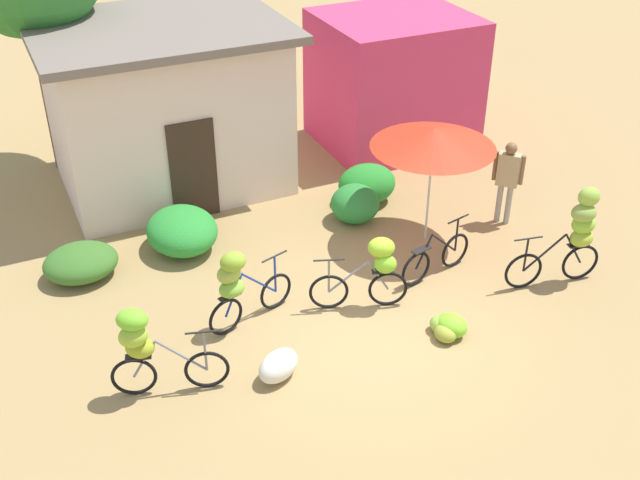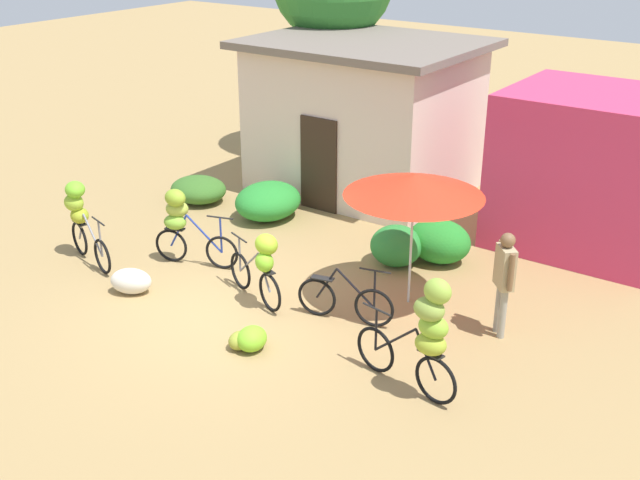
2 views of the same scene
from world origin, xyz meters
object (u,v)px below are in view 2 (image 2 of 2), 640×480
(bicycle_rightmost, at_px, (426,329))
(produce_sack, at_px, (131,281))
(building_low, at_px, (364,115))
(bicycle_by_shop, at_px, (345,301))
(person_vendor, at_px, (504,274))
(market_umbrella, at_px, (414,185))
(bicycle_center_loaded, at_px, (262,262))
(bicycle_near_pile, at_px, (182,220))
(shop_pink, at_px, (593,170))
(bicycle_leftmost, at_px, (80,214))
(banana_pile_on_ground, at_px, (249,338))

(bicycle_rightmost, distance_m, produce_sack, 5.48)
(building_low, height_order, bicycle_by_shop, building_low)
(bicycle_rightmost, xyz_separation_m, person_vendor, (0.17, 2.11, 0.00))
(market_umbrella, bearing_deg, building_low, 130.42)
(market_umbrella, distance_m, bicycle_center_loaded, 2.71)
(bicycle_near_pile, bearing_deg, shop_pink, 42.72)
(market_umbrella, bearing_deg, bicycle_near_pile, -165.28)
(shop_pink, relative_size, bicycle_by_shop, 2.05)
(shop_pink, xyz_separation_m, bicycle_by_shop, (-2.03, -5.22, -1.11))
(bicycle_leftmost, distance_m, bicycle_by_shop, 5.30)
(shop_pink, relative_size, bicycle_leftmost, 2.00)
(produce_sack, height_order, person_vendor, person_vendor)
(banana_pile_on_ground, bearing_deg, shop_pink, 67.86)
(building_low, height_order, bicycle_center_loaded, building_low)
(building_low, relative_size, bicycle_by_shop, 3.08)
(bicycle_leftmost, xyz_separation_m, bicycle_by_shop, (5.20, 0.84, -0.53))
(bicycle_by_shop, bearing_deg, banana_pile_on_ground, -115.23)
(building_low, xyz_separation_m, produce_sack, (-0.32, -6.69, -1.47))
(bicycle_by_shop, bearing_deg, market_umbrella, 66.19)
(market_umbrella, distance_m, bicycle_by_shop, 2.09)
(banana_pile_on_ground, bearing_deg, building_low, 109.44)
(bicycle_leftmost, height_order, person_vendor, person_vendor)
(building_low, relative_size, market_umbrella, 2.17)
(building_low, relative_size, bicycle_rightmost, 2.71)
(shop_pink, distance_m, person_vendor, 4.24)
(shop_pink, bearing_deg, building_low, 178.10)
(shop_pink, distance_m, bicycle_center_loaded, 6.56)
(bicycle_rightmost, height_order, person_vendor, bicycle_rightmost)
(bicycle_center_loaded, relative_size, banana_pile_on_ground, 2.37)
(market_umbrella, height_order, bicycle_center_loaded, market_umbrella)
(building_low, xyz_separation_m, bicycle_by_shop, (3.14, -5.40, -1.33))
(bicycle_by_shop, distance_m, person_vendor, 2.46)
(bicycle_near_pile, height_order, bicycle_by_shop, bicycle_near_pile)
(produce_sack, bearing_deg, bicycle_near_pile, 94.51)
(market_umbrella, distance_m, banana_pile_on_ground, 3.45)
(bicycle_rightmost, relative_size, person_vendor, 1.06)
(bicycle_leftmost, distance_m, bicycle_center_loaded, 3.84)
(building_low, xyz_separation_m, bicycle_leftmost, (-2.07, -6.24, -0.80))
(building_low, distance_m, bicycle_near_pile, 5.41)
(banana_pile_on_ground, bearing_deg, bicycle_rightmost, 8.43)
(bicycle_center_loaded, height_order, bicycle_by_shop, bicycle_center_loaded)
(shop_pink, distance_m, produce_sack, 8.61)
(shop_pink, height_order, banana_pile_on_ground, shop_pink)
(person_vendor, bearing_deg, shop_pink, 91.46)
(shop_pink, xyz_separation_m, produce_sack, (-5.48, -6.52, -1.24))
(bicycle_near_pile, height_order, bicycle_rightmost, bicycle_rightmost)
(bicycle_rightmost, distance_m, banana_pile_on_ground, 2.84)
(shop_pink, bearing_deg, produce_sack, -130.05)
(produce_sack, bearing_deg, building_low, 87.30)
(bicycle_near_pile, height_order, banana_pile_on_ground, bicycle_near_pile)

